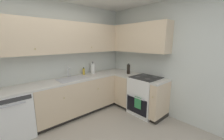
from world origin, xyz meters
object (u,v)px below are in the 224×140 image
(soap_bottle, at_px, (84,71))
(oven_range, at_px, (145,95))
(oil_bottle, at_px, (128,69))
(dishwasher, at_px, (12,115))
(paper_towel_roll, at_px, (93,68))

(soap_bottle, bearing_deg, oven_range, -52.92)
(oven_range, distance_m, oil_bottle, 0.77)
(soap_bottle, relative_size, oil_bottle, 0.69)
(dishwasher, height_order, soap_bottle, soap_bottle)
(oil_bottle, bearing_deg, oven_range, -88.03)
(dishwasher, bearing_deg, soap_bottle, 6.56)
(dishwasher, height_order, paper_towel_roll, paper_towel_roll)
(oven_range, relative_size, soap_bottle, 5.59)
(paper_towel_roll, xyz_separation_m, oil_bottle, (0.65, -0.67, -0.00))
(oven_range, relative_size, oil_bottle, 3.87)
(soap_bottle, height_order, paper_towel_roll, paper_towel_roll)
(paper_towel_roll, bearing_deg, oil_bottle, -46.21)
(soap_bottle, relative_size, paper_towel_roll, 0.58)
(oven_range, bearing_deg, soap_bottle, 127.08)
(oven_range, relative_size, paper_towel_roll, 3.24)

